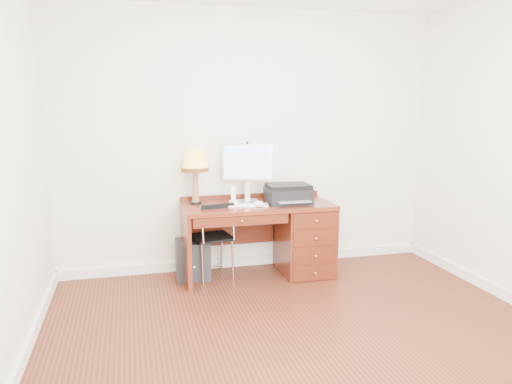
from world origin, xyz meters
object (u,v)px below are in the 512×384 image
object	(u,v)px
leg_lamp	(195,163)
phone	(233,199)
desk	(288,234)
monitor	(247,165)
chair	(213,233)
printer	(288,194)
equipment_box	(193,259)

from	to	relation	value
leg_lamp	phone	size ratio (longest dim) A/B	3.11
desk	leg_lamp	world-z (taller)	leg_lamp
monitor	leg_lamp	size ratio (longest dim) A/B	1.06
leg_lamp	chair	bearing A→B (deg)	-48.30
printer	chair	bearing A→B (deg)	177.74
monitor	printer	world-z (taller)	monitor
desk	equipment_box	world-z (taller)	desk
desk	phone	bearing A→B (deg)	177.78
leg_lamp	phone	world-z (taller)	leg_lamp
leg_lamp	equipment_box	size ratio (longest dim) A/B	1.44
equipment_box	chair	bearing A→B (deg)	-25.10
monitor	chair	bearing A→B (deg)	-140.58
desk	chair	distance (m)	0.79
monitor	printer	xyz separation A→B (m)	(0.39, -0.19, -0.28)
chair	equipment_box	size ratio (longest dim) A/B	2.05
leg_lamp	phone	distance (m)	0.52
printer	phone	bearing A→B (deg)	174.11
monitor	phone	size ratio (longest dim) A/B	3.30
monitor	printer	size ratio (longest dim) A/B	1.36
chair	printer	bearing A→B (deg)	-12.33
phone	printer	bearing A→B (deg)	3.44
equipment_box	desk	bearing A→B (deg)	-3.26
desk	phone	size ratio (longest dim) A/B	8.40
phone	monitor	bearing A→B (deg)	48.70
monitor	printer	distance (m)	0.51
desk	chair	bearing A→B (deg)	-179.67
leg_lamp	chair	distance (m)	0.71
leg_lamp	chair	size ratio (longest dim) A/B	0.70
printer	phone	distance (m)	0.56
leg_lamp	desk	bearing A→B (deg)	-9.59
equipment_box	monitor	bearing A→B (deg)	8.62
printer	leg_lamp	distance (m)	0.98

